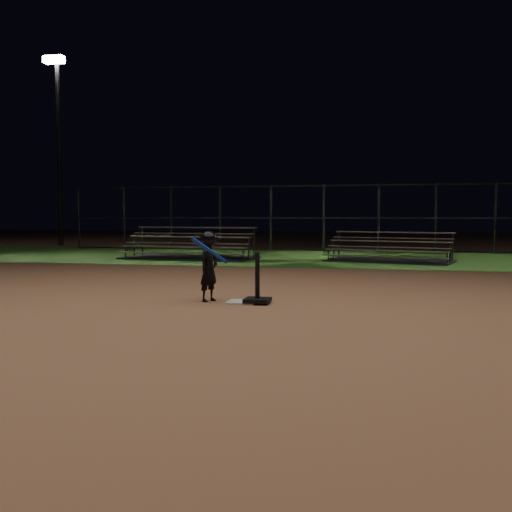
{
  "coord_description": "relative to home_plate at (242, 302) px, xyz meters",
  "views": [
    {
      "loc": [
        2.04,
        -8.51,
        1.33
      ],
      "look_at": [
        0.0,
        1.0,
        0.65
      ],
      "focal_mm": 40.43,
      "sensor_mm": 36.0,
      "label": 1
    }
  ],
  "objects": [
    {
      "name": "bleacher_right",
      "position": [
        2.32,
        8.55,
        0.17
      ],
      "size": [
        3.82,
        2.53,
        0.86
      ],
      "rotation": [
        0.0,
        0.0,
        -0.25
      ],
      "color": "#A4A4A9",
      "rests_on": "ground"
    },
    {
      "name": "light_pole_left",
      "position": [
        -12.0,
        14.94,
        4.93
      ],
      "size": [
        0.9,
        0.53,
        8.3
      ],
      "color": "#2D2D30",
      "rests_on": "ground"
    },
    {
      "name": "batting_tee",
      "position": [
        0.25,
        -0.04,
        0.15
      ],
      "size": [
        0.38,
        0.38,
        0.76
      ],
      "color": "black",
      "rests_on": "home_plate"
    },
    {
      "name": "home_plate",
      "position": [
        0.0,
        0.0,
        0.0
      ],
      "size": [
        0.45,
        0.45,
        0.02
      ],
      "primitive_type": "cube",
      "color": "beige",
      "rests_on": "ground"
    },
    {
      "name": "ground",
      "position": [
        0.0,
        0.0,
        -0.01
      ],
      "size": [
        80.0,
        80.0,
        0.0
      ],
      "primitive_type": "plane",
      "color": "#9C6747",
      "rests_on": "ground"
    },
    {
      "name": "bleacher_left",
      "position": [
        -3.71,
        8.43,
        0.19
      ],
      "size": [
        4.14,
        2.27,
        0.98
      ],
      "rotation": [
        0.0,
        0.0,
        -0.08
      ],
      "color": "#ACACB1",
      "rests_on": "ground"
    },
    {
      "name": "backstop_fence",
      "position": [
        0.0,
        13.0,
        1.24
      ],
      "size": [
        20.08,
        0.08,
        2.5
      ],
      "color": "#38383D",
      "rests_on": "ground"
    },
    {
      "name": "grass_strip",
      "position": [
        0.0,
        10.0,
        -0.01
      ],
      "size": [
        60.0,
        8.0,
        0.01
      ],
      "primitive_type": "cube",
      "color": "#2A571C",
      "rests_on": "ground"
    },
    {
      "name": "child_batter",
      "position": [
        -0.54,
        0.03,
        0.57
      ],
      "size": [
        0.51,
        0.51,
        1.1
      ],
      "rotation": [
        0.0,
        0.0,
        1.14
      ],
      "color": "black",
      "rests_on": "ground"
    }
  ]
}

